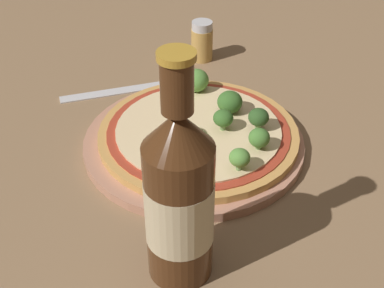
{
  "coord_description": "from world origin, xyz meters",
  "views": [
    {
      "loc": [
        0.5,
        -0.22,
        0.41
      ],
      "look_at": [
        0.07,
        -0.03,
        0.06
      ],
      "focal_mm": 50.0,
      "sensor_mm": 36.0,
      "label": 1
    }
  ],
  "objects_px": {
    "pizza": "(198,132)",
    "beer_bottle": "(179,198)",
    "fork": "(123,90)",
    "pepper_shaker": "(202,41)"
  },
  "relations": [
    {
      "from": "pizza",
      "to": "beer_bottle",
      "type": "xyz_separation_m",
      "value": [
        0.18,
        -0.1,
        0.07
      ]
    },
    {
      "from": "pizza",
      "to": "fork",
      "type": "height_order",
      "value": "pizza"
    },
    {
      "from": "pizza",
      "to": "beer_bottle",
      "type": "relative_size",
      "value": 1.08
    },
    {
      "from": "fork",
      "to": "pizza",
      "type": "bearing_deg",
      "value": -67.24
    },
    {
      "from": "pizza",
      "to": "fork",
      "type": "distance_m",
      "value": 0.17
    },
    {
      "from": "fork",
      "to": "beer_bottle",
      "type": "bearing_deg",
      "value": -91.82
    },
    {
      "from": "pepper_shaker",
      "to": "fork",
      "type": "bearing_deg",
      "value": -74.1
    },
    {
      "from": "pizza",
      "to": "pepper_shaker",
      "type": "relative_size",
      "value": 3.92
    },
    {
      "from": "pizza",
      "to": "beer_bottle",
      "type": "distance_m",
      "value": 0.22
    },
    {
      "from": "beer_bottle",
      "to": "fork",
      "type": "relative_size",
      "value": 1.25
    }
  ]
}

